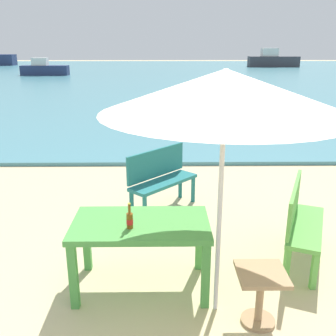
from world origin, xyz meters
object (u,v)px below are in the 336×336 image
object	(u,v)px
bench_green_left	(301,218)
boat_barge	(273,60)
beer_bottle_amber	(130,219)
patio_umbrella	(225,92)
picnic_table_green	(141,232)
swimmer_person	(160,109)
boat_tanker	(44,69)
side_table_wood	(260,290)
bench_teal_center	(161,176)

from	to	relation	value
bench_green_left	boat_barge	distance (m)	40.35
beer_bottle_amber	bench_green_left	bearing A→B (deg)	18.52
beer_bottle_amber	patio_umbrella	bearing A→B (deg)	-16.30
patio_umbrella	boat_barge	size ratio (longest dim) A/B	0.43
picnic_table_green	boat_barge	world-z (taller)	boat_barge
patio_umbrella	bench_green_left	distance (m)	2.12
picnic_table_green	patio_umbrella	distance (m)	1.69
patio_umbrella	swimmer_person	distance (m)	10.82
boat_barge	swimmer_person	bearing A→B (deg)	-112.40
picnic_table_green	boat_tanker	distance (m)	29.57
side_table_wood	swimmer_person	size ratio (longest dim) A/B	1.32
bench_teal_center	boat_tanker	xyz separation A→B (m)	(-9.43, 26.03, 0.02)
beer_bottle_amber	picnic_table_green	bearing A→B (deg)	53.44
picnic_table_green	bench_teal_center	world-z (taller)	bench_teal_center
beer_bottle_amber	bench_teal_center	distance (m)	2.23
picnic_table_green	bench_green_left	size ratio (longest dim) A/B	1.12
swimmer_person	picnic_table_green	bearing A→B (deg)	-90.67
boat_tanker	bench_teal_center	bearing A→B (deg)	-70.08
patio_umbrella	boat_tanker	xyz separation A→B (m)	(-9.98, 28.47, -1.55)
bench_teal_center	patio_umbrella	bearing A→B (deg)	-77.24
bench_green_left	side_table_wood	bearing A→B (deg)	-123.50
bench_teal_center	boat_tanker	size ratio (longest dim) A/B	0.30
patio_umbrella	boat_barge	bearing A→B (deg)	74.01
picnic_table_green	boat_barge	xyz separation A→B (m)	(12.18, 39.52, 0.13)
swimmer_person	side_table_wood	bearing A→B (deg)	-84.74
boat_barge	bench_green_left	bearing A→B (deg)	-104.85
picnic_table_green	boat_barge	bearing A→B (deg)	72.87
side_table_wood	bench_teal_center	xyz separation A→B (m)	(-0.93, 2.64, 0.19)
side_table_wood	boat_tanker	world-z (taller)	boat_tanker
beer_bottle_amber	swimmer_person	bearing A→B (deg)	88.80
beer_bottle_amber	bench_green_left	xyz separation A→B (m)	(1.94, 0.65, -0.31)
patio_umbrella	bench_green_left	xyz separation A→B (m)	(1.10, 0.90, -1.58)
boat_barge	patio_umbrella	bearing A→B (deg)	-105.99
picnic_table_green	bench_green_left	xyz separation A→B (m)	(1.84, 0.52, -0.11)
beer_bottle_amber	side_table_wood	distance (m)	1.39
boat_barge	boat_tanker	distance (m)	24.28
picnic_table_green	beer_bottle_amber	bearing A→B (deg)	-126.56
bench_teal_center	boat_barge	size ratio (longest dim) A/B	0.21
patio_umbrella	bench_teal_center	bearing A→B (deg)	102.76
side_table_wood	bench_teal_center	size ratio (longest dim) A/B	0.48
picnic_table_green	boat_barge	distance (m)	41.36
side_table_wood	swimmer_person	xyz separation A→B (m)	(-1.00, 10.83, -0.11)
beer_bottle_amber	bench_teal_center	size ratio (longest dim) A/B	0.24
bench_teal_center	boat_barge	bearing A→B (deg)	72.25
picnic_table_green	swimmer_person	bearing A→B (deg)	89.33
picnic_table_green	bench_teal_center	size ratio (longest dim) A/B	1.25
picnic_table_green	bench_teal_center	distance (m)	2.07
patio_umbrella	bench_teal_center	xyz separation A→B (m)	(-0.55, 2.44, -1.58)
boat_barge	boat_tanker	world-z (taller)	boat_barge
picnic_table_green	bench_green_left	world-z (taller)	bench_green_left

